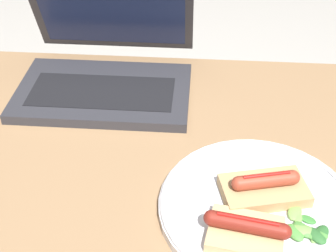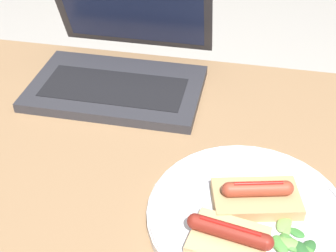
{
  "view_description": "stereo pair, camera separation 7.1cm",
  "coord_description": "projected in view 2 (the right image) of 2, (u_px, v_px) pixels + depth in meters",
  "views": [
    {
      "loc": [
        0.06,
        -0.52,
        1.21
      ],
      "look_at": [
        0.01,
        0.04,
        0.78
      ],
      "focal_mm": 50.0,
      "sensor_mm": 36.0,
      "label": 1
    },
    {
      "loc": [
        0.13,
        -0.51,
        1.21
      ],
      "look_at": [
        0.01,
        0.04,
        0.78
      ],
      "focal_mm": 50.0,
      "sensor_mm": 36.0,
      "label": 2
    }
  ],
  "objects": [
    {
      "name": "salad_pile",
      "position": [
        293.0,
        242.0,
        0.59
      ],
      "size": [
        0.06,
        0.07,
        0.01
      ],
      "color": "#709E4C",
      "rests_on": "plate"
    },
    {
      "name": "desk",
      "position": [
        155.0,
        203.0,
        0.76
      ],
      "size": [
        1.3,
        0.71,
        0.72
      ],
      "color": "#93704C",
      "rests_on": "ground_plane"
    },
    {
      "name": "sausage_toast_middle",
      "position": [
        256.0,
        196.0,
        0.64
      ],
      "size": [
        0.13,
        0.09,
        0.04
      ],
      "rotation": [
        0.0,
        0.0,
        0.24
      ],
      "color": "tan",
      "rests_on": "plate"
    },
    {
      "name": "sausage_toast_left",
      "position": [
        229.0,
        238.0,
        0.58
      ],
      "size": [
        0.11,
        0.09,
        0.04
      ],
      "rotation": [
        0.0,
        0.0,
        2.97
      ],
      "color": "tan",
      "rests_on": "plate"
    },
    {
      "name": "laptop",
      "position": [
        121.0,
        65.0,
        0.9
      ],
      "size": [
        0.32,
        0.28,
        0.2
      ],
      "color": "#2D2D33",
      "rests_on": "desk"
    },
    {
      "name": "plate",
      "position": [
        248.0,
        214.0,
        0.63
      ],
      "size": [
        0.28,
        0.28,
        0.02
      ],
      "color": "silver",
      "rests_on": "desk"
    }
  ]
}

